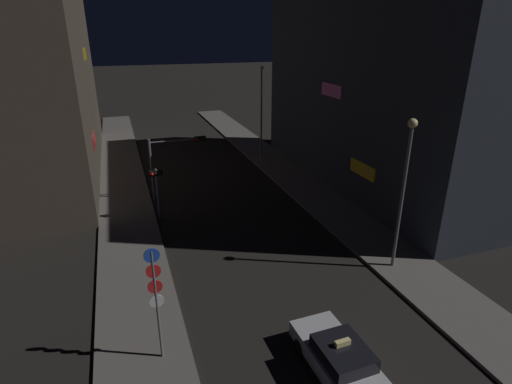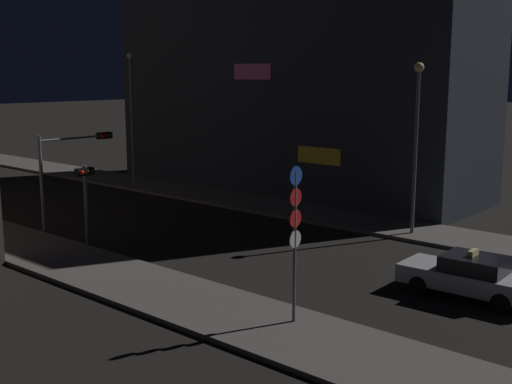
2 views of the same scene
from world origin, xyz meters
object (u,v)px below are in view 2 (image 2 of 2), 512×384
Objects in this scene: taxi at (470,276)px; street_lamp_near_block at (416,127)px; traffic_light_overhead at (72,158)px; sign_pole_left at (295,230)px; traffic_light_left_kerb at (86,188)px; street_lamp_far_block at (132,110)px.

taxi is 0.59× the size of street_lamp_near_block.
traffic_light_overhead is at bearing 98.85° from taxi.
sign_pole_left is at bearing -168.12° from street_lamp_near_block.
traffic_light_left_kerb is (-1.62, -3.44, -0.83)m from traffic_light_overhead.
traffic_light_overhead is 1.30× the size of traffic_light_left_kerb.
taxi is 15.74m from traffic_light_left_kerb.
taxi is 0.54× the size of street_lamp_far_block.
street_lamp_near_block is 19.84m from street_lamp_far_block.
traffic_light_overhead is at bearing -142.93° from street_lamp_far_block.
traffic_light_overhead is 0.60× the size of street_lamp_near_block.
traffic_light_left_kerb is 0.46× the size of street_lamp_near_block.
sign_pole_left reaches higher than traffic_light_left_kerb.
taxi is 0.98× the size of sign_pole_left.
street_lamp_far_block is at bearing 43.98° from traffic_light_left_kerb.
taxi is at bearing -139.16° from street_lamp_near_block.
street_lamp_near_block is (9.03, -13.09, 1.64)m from traffic_light_overhead.
street_lamp_far_block reaches higher than traffic_light_overhead.
street_lamp_far_block is (8.94, 6.76, 1.63)m from traffic_light_overhead.
street_lamp_far_block reaches higher than traffic_light_left_kerb.
street_lamp_near_block reaches higher than taxi.
traffic_light_overhead reaches higher than traffic_light_left_kerb.
taxi is 6.81m from sign_pole_left.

